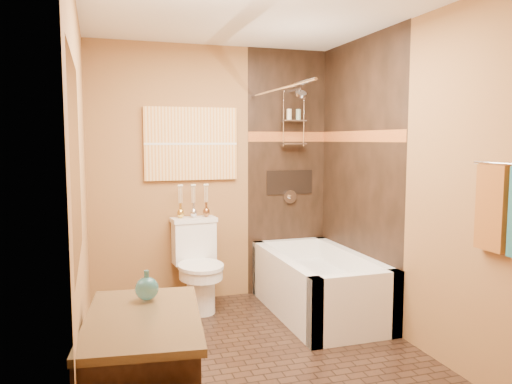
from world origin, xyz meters
name	(u,v)px	position (x,y,z in m)	size (l,w,h in m)	color
floor	(261,358)	(0.00, 0.00, 0.00)	(3.00, 3.00, 0.00)	black
wall_left	(81,194)	(-1.20, 0.00, 1.25)	(0.02, 3.00, 2.50)	olive
wall_right	(407,183)	(1.20, 0.00, 1.25)	(0.02, 3.00, 2.50)	olive
wall_back	(214,174)	(0.00, 1.50, 1.25)	(2.40, 0.02, 2.50)	olive
wall_front	(373,221)	(0.00, -1.50, 1.25)	(2.40, 0.02, 2.50)	olive
ceiling	(261,5)	(0.00, 0.00, 2.50)	(3.00, 3.00, 0.00)	silver
alcove_tile_back	(287,173)	(0.78, 1.49, 1.25)	(0.85, 0.01, 2.50)	black
alcove_tile_right	(358,177)	(1.19, 0.75, 1.25)	(0.01, 1.50, 2.50)	black
mosaic_band_back	(288,137)	(0.78, 1.48, 1.62)	(0.85, 0.01, 0.10)	#963C1B
mosaic_band_right	(358,136)	(1.18, 0.75, 1.62)	(0.01, 1.50, 0.10)	#963C1B
alcove_niche	(290,182)	(0.80, 1.48, 1.15)	(0.50, 0.01, 0.25)	black
shower_fixtures	(294,132)	(0.80, 1.38, 1.67)	(0.24, 0.33, 1.16)	silver
curtain_rod	(278,89)	(0.40, 0.75, 2.02)	(0.03, 0.03, 1.55)	silver
towel_bar	(510,164)	(1.15, -1.05, 1.45)	(0.02, 0.02, 0.55)	silver
towel_rust	(492,208)	(1.16, -0.92, 1.18)	(0.05, 0.22, 0.52)	brown
sunset_painting	(191,144)	(-0.23, 1.48, 1.55)	(0.90, 0.04, 0.70)	orange
vanity_mirror	(76,160)	(-1.19, -1.00, 1.50)	(0.01, 1.00, 0.90)	white
bathtub	(318,289)	(0.80, 0.75, 0.22)	(0.80, 1.50, 0.55)	white
toilet	(198,264)	(-0.23, 1.20, 0.43)	(0.44, 0.65, 0.84)	white
teal_bottle	(147,285)	(-0.87, -0.77, 0.84)	(0.12, 0.12, 0.19)	#266C74
bud_vases	(193,200)	(-0.23, 1.39, 1.01)	(0.32, 0.07, 0.31)	gold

